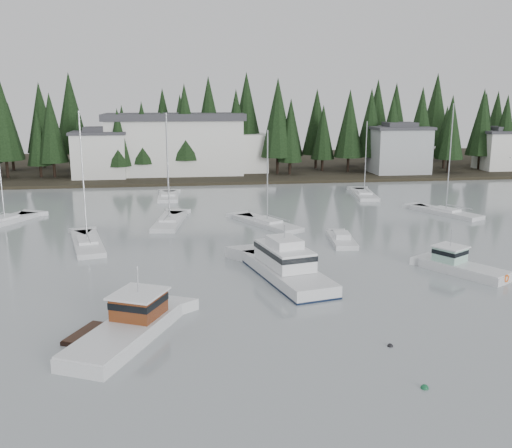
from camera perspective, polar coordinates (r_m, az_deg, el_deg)
The scene contains 20 objects.
ground at distance 27.84m, azimuth 2.73°, elevation -18.68°, with size 260.00×260.00×0.00m, color gray.
far_shore_land at distance 121.30m, azimuth -5.62°, elevation 5.78°, with size 240.00×54.00×1.00m, color black.
conifer_treeline at distance 110.40m, azimuth -5.39°, elevation 5.11°, with size 200.00×22.00×20.00m, color black, non-canonical shape.
house_west at distance 103.72m, azimuth -15.33°, elevation 6.81°, with size 9.54×7.42×8.75m.
house_east_a at distance 109.55m, azimuth 14.07°, elevation 7.31°, with size 10.60×8.48×9.25m.
house_east_b at distance 121.17m, azimuth 23.49°, elevation 6.89°, with size 9.54×7.42×8.25m.
harbor_inn at distance 106.06m, azimuth -6.98°, elevation 7.90°, with size 29.50×11.50×10.90m.
lobster_boat_brown at distance 36.25m, azimuth -12.83°, elevation -10.27°, with size 7.24×10.08×4.76m.
cabin_cruiser_center at distance 46.47m, azimuth 3.03°, elevation -4.51°, with size 6.19×12.28×5.05m.
lobster_boat_teal at distance 50.81m, azimuth 19.78°, elevation -4.08°, with size 5.96×7.50×4.03m.
sailboat_1 at distance 75.28m, azimuth 18.44°, elevation 1.01°, with size 6.36×9.77×14.17m.
sailboat_3 at distance 83.48m, azimuth -8.75°, elevation 2.60°, with size 2.92×8.06×11.34m.
sailboat_4 at distance 66.91m, azimuth -8.61°, elevation 0.11°, with size 4.24×10.27×13.19m.
sailboat_5 at distance 72.86m, azimuth -23.81°, elevation 0.20°, with size 6.49×8.63×14.19m.
sailboat_6 at distance 85.84m, azimuth 10.75°, elevation 2.80°, with size 4.09×9.93×11.45m.
sailboat_7 at distance 65.26m, azimuth 1.13°, elevation -0.08°, with size 7.05×10.33×11.36m.
sailboat_8 at distance 58.79m, azimuth -16.49°, elevation -2.03°, with size 4.84×10.58×13.67m.
runabout_1 at distance 58.33m, azimuth 8.57°, elevation -1.70°, with size 2.89×6.75×1.42m.
mooring_buoy_green at distance 31.27m, azimuth 16.50°, elevation -15.48°, with size 0.41×0.41×0.41m, color #145933.
mooring_buoy_dark at distance 35.42m, azimuth 13.26°, elevation -11.82°, with size 0.35×0.35×0.35m, color black.
Camera 1 is at (-4.45, -23.35, 14.50)m, focal length 40.00 mm.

